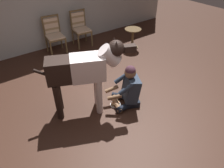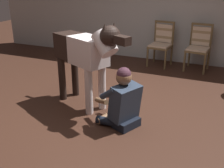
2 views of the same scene
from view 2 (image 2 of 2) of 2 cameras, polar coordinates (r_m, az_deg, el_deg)
The scene contains 7 objects.
ground_plane at distance 4.15m, azimuth -0.96°, elevation -6.51°, with size 15.52×15.52×0.00m, color #3B2218.
back_wall at distance 6.70m, azimuth 10.49°, elevation 15.72°, with size 8.97×0.10×2.60m, color #B5B9B8.
dining_chair_left_of_pair at distance 6.40m, azimuth 10.17°, elevation 8.58°, with size 0.51×0.51×0.98m.
dining_chair_right_of_pair at distance 6.27m, azimuth 17.42°, elevation 7.66°, with size 0.50×0.50×0.98m.
person_sitting_on_floor at distance 3.76m, azimuth 2.13°, elevation -3.72°, with size 0.71×0.62×0.84m.
large_dog at distance 4.14m, azimuth -5.46°, elevation 6.39°, with size 1.56×0.83×1.37m.
hot_dog_on_plate at distance 4.07m, azimuth -0.35°, elevation -6.68°, with size 0.21×0.21×0.06m.
Camera 2 is at (1.50, -3.33, 1.96)m, focal length 44.59 mm.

